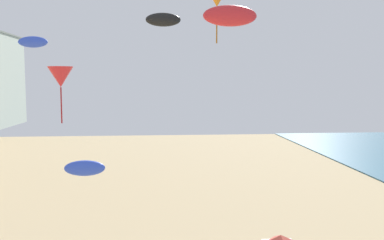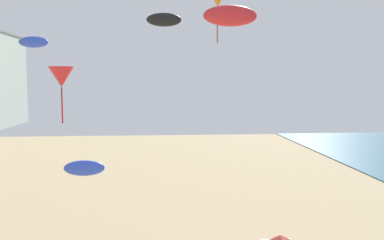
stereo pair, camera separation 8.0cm
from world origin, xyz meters
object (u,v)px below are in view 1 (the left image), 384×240
kite_blue_parafoil (85,168)px  kite_red_delta (61,77)px  kite_black_parafoil (163,20)px  kite_blue_parafoil_2 (33,42)px  kite_red_parafoil (230,16)px

kite_blue_parafoil → kite_red_delta: bearing=106.2°
kite_black_parafoil → kite_blue_parafoil_2: (-6.86, -8.37, -2.48)m
kite_black_parafoil → kite_blue_parafoil_2: kite_black_parafoil is taller
kite_black_parafoil → kite_red_parafoil: bearing=-75.1°
kite_black_parafoil → kite_blue_parafoil: size_ratio=1.87×
kite_blue_parafoil_2 → kite_black_parafoil: bearing=50.7°
kite_blue_parafoil → kite_blue_parafoil_2: 10.42m
kite_black_parafoil → kite_red_parafoil: 11.73m
kite_black_parafoil → kite_red_delta: (-6.55, -3.92, -4.23)m
kite_black_parafoil → kite_blue_parafoil_2: bearing=-129.3°
kite_black_parafoil → kite_red_delta: bearing=-149.1°
kite_blue_parafoil → kite_black_parafoil: bearing=80.2°
kite_red_delta → kite_blue_parafoil_2: (-0.31, -4.45, 1.76)m
kite_blue_parafoil → kite_blue_parafoil_2: bearing=115.9°
kite_black_parafoil → kite_blue_parafoil: 18.42m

